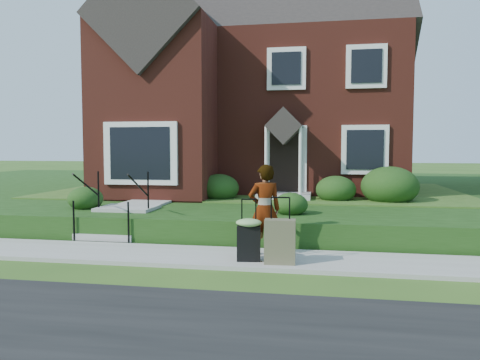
% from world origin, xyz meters
% --- Properties ---
extents(ground, '(120.00, 120.00, 0.00)m').
position_xyz_m(ground, '(0.00, 0.00, 0.00)').
color(ground, '#2D5119').
rests_on(ground, ground).
extents(sidewalk, '(60.00, 1.60, 0.08)m').
position_xyz_m(sidewalk, '(0.00, 0.00, 0.04)').
color(sidewalk, '#9E9B93').
rests_on(sidewalk, ground).
extents(terrace, '(44.00, 20.00, 0.60)m').
position_xyz_m(terrace, '(4.00, 10.90, 0.30)').
color(terrace, '#1A3B10').
rests_on(terrace, ground).
extents(walkway, '(1.20, 6.00, 0.06)m').
position_xyz_m(walkway, '(-2.50, 5.00, 0.63)').
color(walkway, '#9E9B93').
rests_on(walkway, terrace).
extents(main_house, '(10.40, 10.20, 9.40)m').
position_xyz_m(main_house, '(-0.21, 9.61, 5.26)').
color(main_house, maroon).
rests_on(main_house, terrace).
extents(front_steps, '(1.40, 2.02, 1.50)m').
position_xyz_m(front_steps, '(-2.50, 1.84, 0.47)').
color(front_steps, '#9E9B93').
rests_on(front_steps, ground).
extents(foundation_shrubs, '(9.78, 4.19, 1.15)m').
position_xyz_m(foundation_shrubs, '(0.37, 4.97, 1.10)').
color(foundation_shrubs, black).
rests_on(foundation_shrubs, terrace).
extents(woman, '(0.75, 0.61, 1.76)m').
position_xyz_m(woman, '(1.23, 0.28, 0.96)').
color(woman, '#999999').
rests_on(woman, sidewalk).
extents(suitcase_black, '(0.52, 0.45, 1.15)m').
position_xyz_m(suitcase_black, '(1.01, -0.32, 0.52)').
color(suitcase_black, black).
rests_on(suitcase_black, sidewalk).
extents(suitcase_olive, '(0.57, 0.33, 1.20)m').
position_xyz_m(suitcase_olive, '(1.59, -0.42, 0.48)').
color(suitcase_olive, brown).
rests_on(suitcase_olive, sidewalk).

